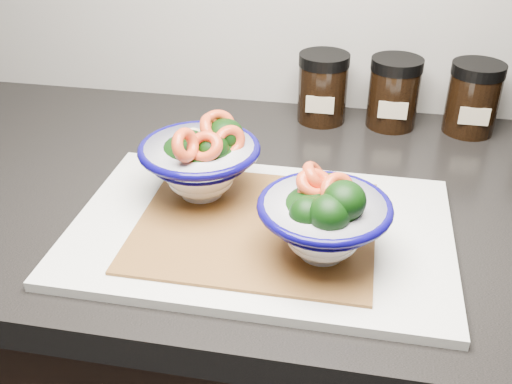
% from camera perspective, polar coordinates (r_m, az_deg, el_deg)
% --- Properties ---
extents(countertop, '(3.50, 0.60, 0.04)m').
position_cam_1_polar(countertop, '(0.81, 10.24, -1.83)').
color(countertop, black).
rests_on(countertop, cabinet).
extents(cutting_board, '(0.45, 0.30, 0.01)m').
position_cam_1_polar(cutting_board, '(0.72, 0.44, -3.63)').
color(cutting_board, silver).
rests_on(cutting_board, countertop).
extents(bamboo_mat, '(0.28, 0.24, 0.00)m').
position_cam_1_polar(bamboo_mat, '(0.71, 0.00, -3.15)').
color(bamboo_mat, '#99602D').
rests_on(bamboo_mat, cutting_board).
extents(bowl_left, '(0.15, 0.15, 0.12)m').
position_cam_1_polar(bowl_left, '(0.75, -5.20, 3.04)').
color(bowl_left, white).
rests_on(bowl_left, bamboo_mat).
extents(bowl_right, '(0.15, 0.15, 0.11)m').
position_cam_1_polar(bowl_right, '(0.64, 6.51, -2.53)').
color(bowl_right, white).
rests_on(bowl_right, bamboo_mat).
extents(spice_jar_a, '(0.08, 0.08, 0.11)m').
position_cam_1_polar(spice_jar_a, '(1.00, 6.37, 9.85)').
color(spice_jar_a, black).
rests_on(spice_jar_a, countertop).
extents(spice_jar_b, '(0.08, 0.08, 0.11)m').
position_cam_1_polar(spice_jar_b, '(0.99, 12.98, 9.21)').
color(spice_jar_b, black).
rests_on(spice_jar_b, countertop).
extents(spice_jar_c, '(0.08, 0.08, 0.11)m').
position_cam_1_polar(spice_jar_c, '(1.01, 19.97, 8.40)').
color(spice_jar_c, black).
rests_on(spice_jar_c, countertop).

